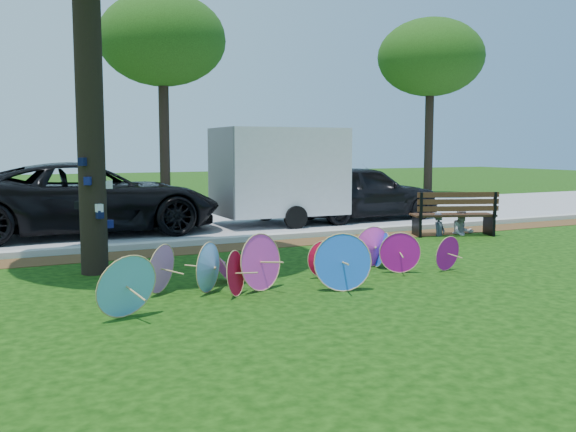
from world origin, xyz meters
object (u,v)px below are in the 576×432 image
parasol_pile (285,262)px  park_bench (453,214)px  dark_pickup (361,192)px  person_left (440,214)px  black_van (89,199)px  person_right (463,209)px  cargo_trailer (280,171)px

parasol_pile → park_bench: park_bench is taller
dark_pickup → person_left: bearing=175.8°
park_bench → dark_pickup: bearing=114.2°
black_van → person_left: 8.36m
black_van → dark_pickup: (7.49, -0.31, -0.06)m
person_right → park_bench: bearing=-162.2°
park_bench → cargo_trailer: bearing=147.3°
black_van → dark_pickup: black_van is taller
dark_pickup → cargo_trailer: (-2.55, 0.05, 0.65)m
dark_pickup → person_right: size_ratio=3.81×
person_left → black_van: bearing=127.2°
parasol_pile → person_right: person_right is taller
cargo_trailer → person_left: cargo_trailer is taller
parasol_pile → person_right: bearing=27.7°
person_left → dark_pickup: bearing=63.3°
black_van → dark_pickup: 7.50m
black_van → dark_pickup: size_ratio=1.32×
black_van → dark_pickup: bearing=-91.0°
parasol_pile → person_left: size_ratio=5.98×
parasol_pile → black_van: 7.51m
parasol_pile → person_left: (5.71, 3.37, 0.15)m
parasol_pile → dark_pickup: 9.12m
cargo_trailer → person_right: bearing=-47.6°
park_bench → parasol_pile: bearing=-130.6°
black_van → person_right: black_van is taller
person_right → person_left: bearing=-170.3°
parasol_pile → cargo_trailer: cargo_trailer is taller
black_van → cargo_trailer: cargo_trailer is taller
parasol_pile → park_bench: size_ratio=3.17×
black_van → park_bench: size_ratio=3.13×
person_left → park_bench: bearing=-32.8°
dark_pickup → person_right: dark_pickup is taller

